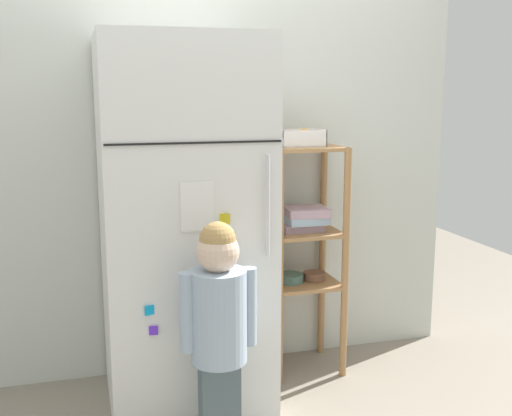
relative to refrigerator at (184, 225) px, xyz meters
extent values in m
plane|color=gray|center=(0.20, -0.02, -0.83)|extent=(6.00, 6.00, 0.00)
cube|color=silver|center=(0.20, 0.36, 0.25)|extent=(2.63, 0.03, 2.16)
cube|color=white|center=(0.00, 0.00, 0.00)|extent=(0.71, 0.65, 1.66)
cube|color=black|center=(0.00, -0.33, 0.40)|extent=(0.70, 0.01, 0.01)
cylinder|color=silver|center=(0.29, -0.35, 0.14)|extent=(0.02, 0.02, 0.42)
cube|color=white|center=(0.00, -0.33, 0.14)|extent=(0.13, 0.01, 0.20)
cube|color=#13ADEF|center=(-0.20, -0.33, -0.27)|extent=(0.04, 0.02, 0.04)
cube|color=gold|center=(0.11, -0.33, 0.09)|extent=(0.04, 0.02, 0.04)
cube|color=orange|center=(0.18, -0.33, -0.26)|extent=(0.04, 0.02, 0.04)
cube|color=#622AD7|center=(-0.19, -0.33, -0.35)|extent=(0.04, 0.01, 0.04)
cube|color=blue|center=(0.23, -0.33, -0.27)|extent=(0.03, 0.02, 0.03)
cube|color=yellow|center=(0.21, -0.33, -0.20)|extent=(0.04, 0.01, 0.04)
cube|color=yellow|center=(0.09, -0.33, -0.22)|extent=(0.03, 0.01, 0.03)
cube|color=#4E6067|center=(0.05, -0.48, -0.64)|extent=(0.15, 0.10, 0.39)
cylinder|color=#9EB2C6|center=(0.05, -0.48, -0.26)|extent=(0.22, 0.22, 0.37)
sphere|color=#9EB2C6|center=(0.05, -0.42, -0.09)|extent=(0.10, 0.10, 0.10)
sphere|color=beige|center=(0.05, -0.48, 0.00)|extent=(0.17, 0.17, 0.17)
sphere|color=tan|center=(0.05, -0.48, 0.04)|extent=(0.14, 0.14, 0.14)
cylinder|color=#9EB2C6|center=(-0.07, -0.48, -0.24)|extent=(0.06, 0.06, 0.31)
cylinder|color=#9EB2C6|center=(0.17, -0.48, -0.24)|extent=(0.06, 0.06, 0.31)
cylinder|color=#9E7247|center=(0.46, 0.01, -0.25)|extent=(0.04, 0.04, 1.16)
cylinder|color=#9E7247|center=(0.80, 0.01, -0.25)|extent=(0.04, 0.04, 1.16)
cylinder|color=#9E7247|center=(0.46, 0.31, -0.25)|extent=(0.04, 0.04, 1.16)
cylinder|color=#9E7247|center=(0.80, 0.31, -0.25)|extent=(0.04, 0.04, 1.16)
cube|color=#9E7247|center=(0.63, 0.16, 0.32)|extent=(0.36, 0.32, 0.02)
cube|color=#9E7247|center=(0.63, 0.16, -0.11)|extent=(0.36, 0.32, 0.02)
cube|color=#9E7247|center=(0.63, 0.16, -0.37)|extent=(0.36, 0.32, 0.02)
cube|color=#B293A3|center=(0.62, 0.17, -0.08)|extent=(0.21, 0.19, 0.04)
cube|color=#99B2C6|center=(0.64, 0.15, -0.04)|extent=(0.21, 0.19, 0.04)
cube|color=#B293A3|center=(0.64, 0.14, 0.00)|extent=(0.22, 0.20, 0.04)
cylinder|color=#4C7266|center=(0.56, 0.16, -0.34)|extent=(0.14, 0.14, 0.04)
cylinder|color=brown|center=(0.70, 0.16, -0.34)|extent=(0.12, 0.12, 0.04)
cube|color=white|center=(0.61, 0.16, 0.33)|extent=(0.23, 0.15, 0.01)
cube|color=white|center=(0.61, 0.09, 0.37)|extent=(0.23, 0.01, 0.08)
cube|color=white|center=(0.61, 0.24, 0.37)|extent=(0.23, 0.01, 0.08)
cube|color=white|center=(0.50, 0.16, 0.37)|extent=(0.01, 0.15, 0.08)
cube|color=white|center=(0.72, 0.16, 0.37)|extent=(0.01, 0.15, 0.08)
sphere|color=red|center=(0.58, 0.15, 0.37)|extent=(0.07, 0.07, 0.07)
sphere|color=#B64B21|center=(0.64, 0.14, 0.37)|extent=(0.06, 0.06, 0.06)
sphere|color=orange|center=(0.64, 0.17, 0.37)|extent=(0.08, 0.08, 0.08)
camera|label=1|loc=(-0.45, -2.74, 0.60)|focal=43.96mm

